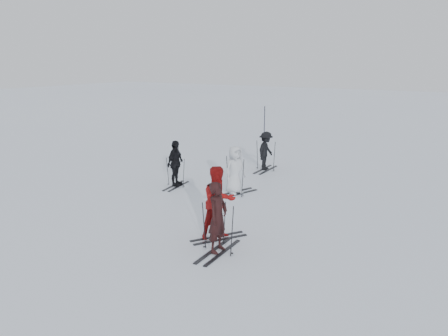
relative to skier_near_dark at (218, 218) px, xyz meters
name	(u,v)px	position (x,y,z in m)	size (l,w,h in m)	color
ground	(208,204)	(-2.22, 3.00, -0.88)	(120.00, 120.00, 0.00)	silver
skier_near_dark	(218,218)	(0.00, 0.00, 0.00)	(0.64, 0.42, 1.76)	black
skier_red	(219,204)	(-0.42, 0.72, 0.09)	(0.94, 0.73, 1.94)	maroon
skier_grey	(235,171)	(-2.02, 4.41, -0.04)	(0.83, 0.54, 1.69)	silver
skier_uphill_left	(175,164)	(-4.38, 4.09, -0.03)	(1.00, 0.42, 1.71)	black
skier_uphill_far	(266,151)	(-2.58, 8.07, -0.07)	(1.05, 0.61, 1.63)	black
skis_near_dark	(218,228)	(0.00, 0.00, -0.24)	(0.93, 1.76, 1.28)	black
skis_red	(219,218)	(-0.42, 0.72, -0.30)	(0.84, 1.59, 1.16)	black
skis_grey	(235,175)	(-2.02, 4.41, -0.20)	(0.99, 1.87, 1.36)	black
skis_uphill_left	(176,172)	(-4.38, 4.09, -0.32)	(0.81, 1.53, 1.12)	black
skis_uphill_far	(266,155)	(-2.58, 8.07, -0.23)	(0.94, 1.78, 1.30)	black
piste_marker	(264,124)	(-5.48, 13.92, 0.15)	(0.05, 0.05, 2.07)	black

